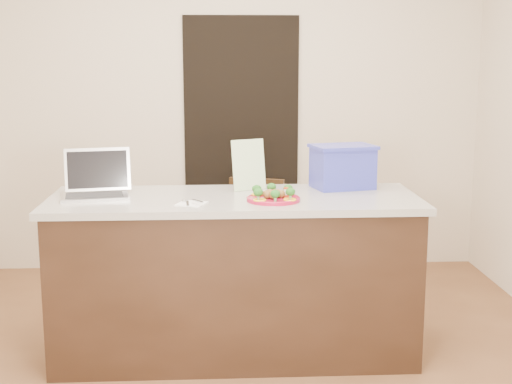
{
  "coord_description": "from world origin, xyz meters",
  "views": [
    {
      "loc": [
        -0.09,
        -3.64,
        1.69
      ],
      "look_at": [
        0.12,
        0.2,
        0.96
      ],
      "focal_mm": 50.0,
      "sensor_mm": 36.0,
      "label": 1
    }
  ],
  "objects": [
    {
      "name": "chair",
      "position": [
        0.17,
        1.06,
        0.49
      ],
      "size": [
        0.48,
        0.49,
        0.87
      ],
      "rotation": [
        0.0,
        0.0,
        -0.32
      ],
      "color": "#392311",
      "rests_on": "ground"
    },
    {
      "name": "blue_box",
      "position": [
        0.65,
        0.48,
        1.05
      ],
      "size": [
        0.41,
        0.33,
        0.26
      ],
      "rotation": [
        0.0,
        0.0,
        0.23
      ],
      "color": "#2E35A9",
      "rests_on": "island"
    },
    {
      "name": "ground",
      "position": [
        0.0,
        0.0,
        0.0
      ],
      "size": [
        4.0,
        4.0,
        0.0
      ],
      "primitive_type": "plane",
      "color": "brown",
      "rests_on": "ground"
    },
    {
      "name": "fork",
      "position": [
        -0.25,
        0.07,
        0.93
      ],
      "size": [
        0.04,
        0.17,
        0.0
      ],
      "rotation": [
        0.0,
        0.0,
        0.06
      ],
      "color": "silver",
      "rests_on": "napkin"
    },
    {
      "name": "doorway",
      "position": [
        0.1,
        1.98,
        1.0
      ],
      "size": [
        0.9,
        0.02,
        2.0
      ],
      "primitive_type": "cube",
      "color": "black",
      "rests_on": "ground"
    },
    {
      "name": "plate",
      "position": [
        0.21,
        0.13,
        0.93
      ],
      "size": [
        0.29,
        0.29,
        0.02
      ],
      "rotation": [
        0.0,
        0.0,
        -0.25
      ],
      "color": "maroon",
      "rests_on": "island"
    },
    {
      "name": "knife",
      "position": [
        -0.2,
        0.04,
        0.93
      ],
      "size": [
        0.07,
        0.16,
        0.01
      ],
      "rotation": [
        0.0,
        0.0,
        0.65
      ],
      "color": "silver",
      "rests_on": "napkin"
    },
    {
      "name": "room_shell",
      "position": [
        0.0,
        0.0,
        1.62
      ],
      "size": [
        4.0,
        4.0,
        4.0
      ],
      "color": "white",
      "rests_on": "ground"
    },
    {
      "name": "laptop",
      "position": [
        -0.77,
        0.33,
        0.99
      ],
      "size": [
        0.4,
        0.35,
        0.26
      ],
      "rotation": [
        0.0,
        0.0,
        0.18
      ],
      "color": "#ACADB1",
      "rests_on": "island"
    },
    {
      "name": "napkin",
      "position": [
        -0.23,
        0.06,
        0.92
      ],
      "size": [
        0.18,
        0.18,
        0.01
      ],
      "primitive_type": "cube",
      "rotation": [
        0.0,
        0.0,
        -0.34
      ],
      "color": "silver",
      "rests_on": "island"
    },
    {
      "name": "island",
      "position": [
        0.0,
        0.25,
        0.46
      ],
      "size": [
        2.06,
        0.76,
        0.92
      ],
      "color": "black",
      "rests_on": "ground"
    },
    {
      "name": "broccoli",
      "position": [
        0.21,
        0.13,
        0.98
      ],
      "size": [
        0.23,
        0.25,
        0.04
      ],
      "color": "#154713",
      "rests_on": "plate"
    },
    {
      "name": "yogurt_bottle",
      "position": [
        0.28,
        0.13,
        0.95
      ],
      "size": [
        0.03,
        0.03,
        0.07
      ],
      "rotation": [
        0.0,
        0.0,
        0.17
      ],
      "color": "beige",
      "rests_on": "island"
    },
    {
      "name": "meatballs",
      "position": [
        0.21,
        0.13,
        0.96
      ],
      "size": [
        0.12,
        0.12,
        0.04
      ],
      "color": "brown",
      "rests_on": "plate"
    },
    {
      "name": "leaflet",
      "position": [
        0.09,
        0.46,
        1.07
      ],
      "size": [
        0.21,
        0.13,
        0.29
      ],
      "primitive_type": "cube",
      "rotation": [
        -0.14,
        0.0,
        0.43
      ],
      "color": "white",
      "rests_on": "island"
    },
    {
      "name": "pepper_rings",
      "position": [
        0.21,
        0.13,
        0.94
      ],
      "size": [
        0.23,
        0.23,
        0.01
      ],
      "color": "yellow",
      "rests_on": "plate"
    }
  ]
}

